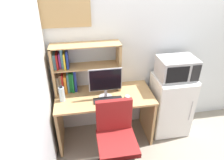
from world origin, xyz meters
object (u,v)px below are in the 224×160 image
monitor (105,82)px  computer_mouse (127,97)px  keyboard (108,100)px  hutch_bookshelf (76,69)px  microwave (177,68)px  wall_corkboard (58,7)px  water_bottle (62,94)px  mini_fridge (170,105)px  desk_chair (116,142)px

monitor → computer_mouse: (0.28, -0.05, -0.22)m
monitor → keyboard: (0.02, -0.07, -0.23)m
hutch_bookshelf → microwave: 1.37m
hutch_bookshelf → wall_corkboard: wall_corkboard is taller
keyboard → computer_mouse: size_ratio=4.14×
monitor → wall_corkboard: 1.07m
hutch_bookshelf → microwave: bearing=-7.2°
keyboard → wall_corkboard: 1.30m
water_bottle → wall_corkboard: size_ratio=0.29×
hutch_bookshelf → keyboard: size_ratio=2.39×
computer_mouse → mini_fridge: bearing=10.6°
hutch_bookshelf → wall_corkboard: bearing=142.7°
keyboard → desk_chair: bearing=-84.5°
monitor → computer_mouse: size_ratio=4.74×
mini_fridge → desk_chair: mini_fridge is taller
keyboard → microwave: 1.04m
microwave → hutch_bookshelf: bearing=172.8°
water_bottle → microwave: bearing=2.0°
water_bottle → mini_fridge: water_bottle is taller
wall_corkboard → computer_mouse: bearing=-27.8°
microwave → computer_mouse: bearing=-169.2°
monitor → water_bottle: monitor is taller
computer_mouse → wall_corkboard: wall_corkboard is taller
mini_fridge → monitor: bearing=-175.4°
keyboard → mini_fridge: bearing=9.0°
keyboard → microwave: bearing=9.1°
computer_mouse → microwave: microwave is taller
water_bottle → wall_corkboard: bearing=78.3°
computer_mouse → desk_chair: 0.61m
keyboard → wall_corkboard: (-0.52, 0.43, 1.11)m
hutch_bookshelf → monitor: bearing=-35.3°
mini_fridge → microwave: size_ratio=1.86×
mini_fridge → water_bottle: bearing=-178.1°
mini_fridge → desk_chair: size_ratio=1.00×
keyboard → mini_fridge: mini_fridge is taller
monitor → computer_mouse: monitor is taller
computer_mouse → mini_fridge: mini_fridge is taller
monitor → computer_mouse: bearing=-10.5°
computer_mouse → wall_corkboard: (-0.78, 0.41, 1.10)m
keyboard → desk_chair: 0.54m
monitor → water_bottle: 0.58m
hutch_bookshelf → microwave: (1.36, -0.17, -0.02)m
keyboard → desk_chair: desk_chair is taller
monitor → hutch_bookshelf: bearing=144.7°
hutch_bookshelf → keyboard: hutch_bookshelf is taller
keyboard → wall_corkboard: size_ratio=0.50×
monitor → mini_fridge: monitor is taller
microwave → desk_chair: (-0.94, -0.54, -0.69)m
computer_mouse → water_bottle: bearing=174.4°
desk_chair → wall_corkboard: 1.79m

